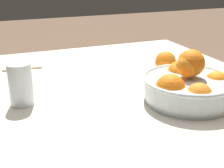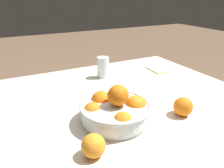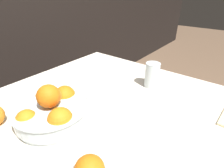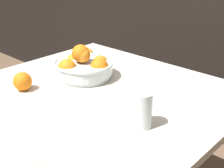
% 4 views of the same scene
% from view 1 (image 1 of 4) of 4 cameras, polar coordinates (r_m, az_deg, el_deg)
% --- Properties ---
extents(dining_table, '(1.05, 1.15, 0.70)m').
position_cam_1_polar(dining_table, '(1.04, 0.95, -4.64)').
color(dining_table, beige).
rests_on(dining_table, ground_plane).
extents(fruit_bowl, '(0.27, 0.27, 0.15)m').
position_cam_1_polar(fruit_bowl, '(0.93, 13.76, -0.17)').
color(fruit_bowl, silver).
rests_on(fruit_bowl, dining_table).
extents(juice_glass, '(0.07, 0.07, 0.12)m').
position_cam_1_polar(juice_glass, '(0.92, -16.31, -0.53)').
color(juice_glass, '#F4A314').
rests_on(juice_glass, dining_table).
extents(orange_loose_front, '(0.08, 0.08, 0.08)m').
position_cam_1_polar(orange_loose_front, '(1.19, 9.74, 4.07)').
color(orange_loose_front, orange).
rests_on(orange_loose_front, dining_table).
extents(napkin, '(0.15, 0.11, 0.01)m').
position_cam_1_polar(napkin, '(1.29, -16.19, 3.28)').
color(napkin, beige).
rests_on(napkin, dining_table).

